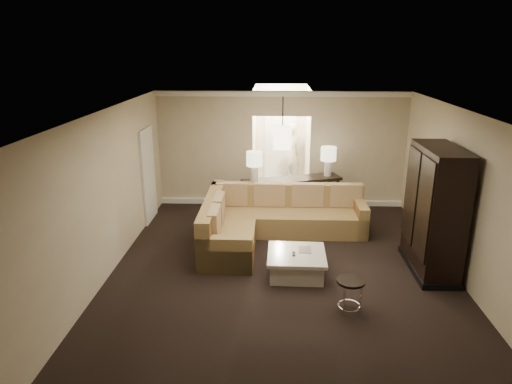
{
  "coord_description": "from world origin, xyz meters",
  "views": [
    {
      "loc": [
        -0.16,
        -6.89,
        3.81
      ],
      "look_at": [
        -0.5,
        1.2,
        1.2
      ],
      "focal_mm": 32.0,
      "sensor_mm": 36.0,
      "label": 1
    }
  ],
  "objects_px": {
    "armoire": "(434,213)",
    "person": "(289,152)",
    "coffee_table": "(296,263)",
    "drink_table": "(350,289)",
    "sectional_sofa": "(269,220)",
    "console_table": "(291,193)"
  },
  "relations": [
    {
      "from": "armoire",
      "to": "person",
      "type": "distance_m",
      "value": 5.55
    },
    {
      "from": "coffee_table",
      "to": "person",
      "type": "distance_m",
      "value": 5.37
    },
    {
      "from": "drink_table",
      "to": "person",
      "type": "bearing_deg",
      "value": 96.52
    },
    {
      "from": "armoire",
      "to": "coffee_table",
      "type": "bearing_deg",
      "value": -173.16
    },
    {
      "from": "coffee_table",
      "to": "person",
      "type": "bearing_deg",
      "value": 89.93
    },
    {
      "from": "sectional_sofa",
      "to": "armoire",
      "type": "xyz_separation_m",
      "value": [
        2.85,
        -1.27,
        0.67
      ]
    },
    {
      "from": "coffee_table",
      "to": "drink_table",
      "type": "xyz_separation_m",
      "value": [
        0.74,
        -1.14,
        0.17
      ]
    },
    {
      "from": "sectional_sofa",
      "to": "console_table",
      "type": "xyz_separation_m",
      "value": [
        0.51,
        1.36,
        0.14
      ]
    },
    {
      "from": "sectional_sofa",
      "to": "console_table",
      "type": "distance_m",
      "value": 1.46
    },
    {
      "from": "coffee_table",
      "to": "sectional_sofa",
      "type": "bearing_deg",
      "value": 108.01
    },
    {
      "from": "armoire",
      "to": "drink_table",
      "type": "bearing_deg",
      "value": -138.35
    },
    {
      "from": "sectional_sofa",
      "to": "armoire",
      "type": "bearing_deg",
      "value": -24.41
    },
    {
      "from": "console_table",
      "to": "coffee_table",
      "type": "bearing_deg",
      "value": -108.4
    },
    {
      "from": "console_table",
      "to": "person",
      "type": "distance_m",
      "value": 2.44
    },
    {
      "from": "console_table",
      "to": "armoire",
      "type": "xyz_separation_m",
      "value": [
        2.35,
        -2.63,
        0.53
      ]
    },
    {
      "from": "drink_table",
      "to": "person",
      "type": "distance_m",
      "value": 6.53
    },
    {
      "from": "coffee_table",
      "to": "console_table",
      "type": "xyz_separation_m",
      "value": [
        -0.0,
        2.91,
        0.33
      ]
    },
    {
      "from": "sectional_sofa",
      "to": "drink_table",
      "type": "bearing_deg",
      "value": -65.48
    },
    {
      "from": "console_table",
      "to": "person",
      "type": "bearing_deg",
      "value": 71.42
    },
    {
      "from": "sectional_sofa",
      "to": "person",
      "type": "xyz_separation_m",
      "value": [
        0.51,
        3.76,
        0.59
      ]
    },
    {
      "from": "console_table",
      "to": "armoire",
      "type": "bearing_deg",
      "value": -66.69
    },
    {
      "from": "sectional_sofa",
      "to": "drink_table",
      "type": "xyz_separation_m",
      "value": [
        1.25,
        -2.7,
        -0.02
      ]
    }
  ]
}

